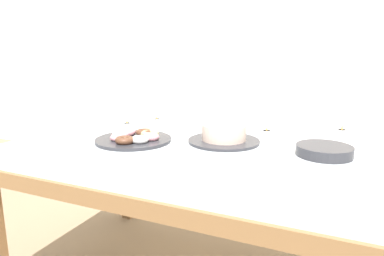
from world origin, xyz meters
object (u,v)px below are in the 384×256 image
object	(u,v)px
plate_stack	(324,151)
tealight_left_edge	(127,124)
tealight_right_edge	(342,131)
tealight_near_cakes	(157,120)
cake_chocolate_round	(224,135)
tealight_near_front	(267,132)
pastry_platter	(134,138)

from	to	relation	value
plate_stack	tealight_left_edge	distance (m)	1.01
plate_stack	tealight_right_edge	xyz separation A→B (m)	(0.06, 0.44, -0.01)
tealight_right_edge	tealight_near_cakes	xyz separation A→B (m)	(-0.97, -0.13, 0.00)
cake_chocolate_round	tealight_near_front	xyz separation A→B (m)	(0.14, 0.24, -0.02)
tealight_right_edge	tealight_near_cakes	size ratio (longest dim) A/B	1.00
plate_stack	tealight_left_edge	bearing A→B (deg)	171.39
cake_chocolate_round	pastry_platter	xyz separation A→B (m)	(-0.37, -0.15, -0.02)
tealight_right_edge	tealight_left_edge	size ratio (longest dim) A/B	1.00
plate_stack	cake_chocolate_round	bearing A→B (deg)	175.13
cake_chocolate_round	tealight_near_front	distance (m)	0.28
tealight_near_cakes	tealight_near_front	distance (m)	0.64
tealight_left_edge	tealight_near_cakes	world-z (taller)	same
plate_stack	tealight_near_cakes	size ratio (longest dim) A/B	5.25
cake_chocolate_round	pastry_platter	distance (m)	0.40
cake_chocolate_round	plate_stack	world-z (taller)	cake_chocolate_round
plate_stack	tealight_near_front	xyz separation A→B (m)	(-0.28, 0.28, -0.01)
pastry_platter	tealight_left_edge	distance (m)	0.34
pastry_platter	tealight_near_front	xyz separation A→B (m)	(0.50, 0.39, -0.01)
pastry_platter	tealight_near_front	bearing A→B (deg)	37.63
pastry_platter	tealight_left_edge	bearing A→B (deg)	129.82
pastry_platter	plate_stack	bearing A→B (deg)	8.14
cake_chocolate_round	tealight_left_edge	bearing A→B (deg)	168.79
tealight_left_edge	tealight_near_front	bearing A→B (deg)	9.82
plate_stack	tealight_near_front	bearing A→B (deg)	135.10
cake_chocolate_round	tealight_near_cakes	distance (m)	0.58
cake_chocolate_round	tealight_right_edge	world-z (taller)	cake_chocolate_round
tealight_near_front	cake_chocolate_round	bearing A→B (deg)	-119.55
pastry_platter	cake_chocolate_round	bearing A→B (deg)	21.84
pastry_platter	tealight_near_front	world-z (taller)	pastry_platter
pastry_platter	tealight_right_edge	world-z (taller)	pastry_platter
tealight_near_cakes	tealight_near_front	xyz separation A→B (m)	(0.64, -0.04, 0.00)
tealight_near_cakes	tealight_left_edge	bearing A→B (deg)	-117.61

